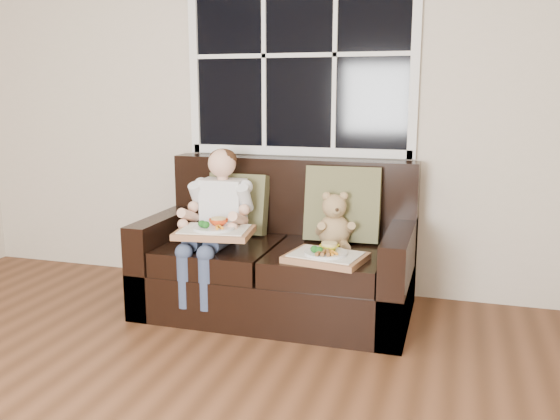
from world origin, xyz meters
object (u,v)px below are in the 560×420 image
(child, at_px, (217,211))
(teddy_bear, at_px, (334,224))
(loveseat, at_px, (280,263))
(tray_left, at_px, (215,231))
(tray_right, at_px, (326,256))

(child, distance_m, teddy_bear, 0.75)
(loveseat, height_order, teddy_bear, loveseat)
(tray_left, distance_m, tray_right, 0.71)
(teddy_bear, bearing_deg, tray_left, -174.30)
(loveseat, relative_size, tray_left, 3.43)
(loveseat, relative_size, tray_right, 3.48)
(teddy_bear, bearing_deg, loveseat, 160.19)
(child, relative_size, tray_left, 1.85)
(tray_right, bearing_deg, tray_left, -171.36)
(loveseat, xyz_separation_m, tray_right, (0.38, -0.34, 0.17))
(child, bearing_deg, teddy_bear, 9.22)
(loveseat, xyz_separation_m, child, (-0.38, -0.12, 0.35))
(tray_left, height_order, tray_right, tray_left)
(child, distance_m, tray_right, 0.81)
(child, height_order, tray_left, child)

